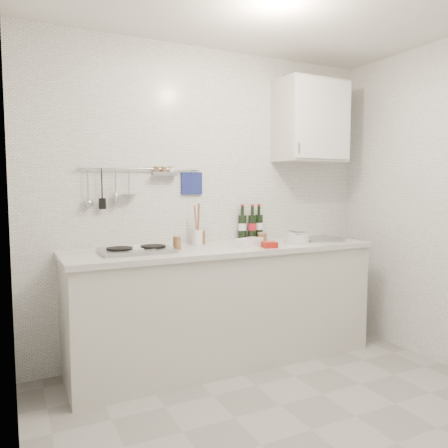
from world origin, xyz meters
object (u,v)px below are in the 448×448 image
plate_stack_hob (133,249)px  wine_bottles (251,223)px  wall_cabinet (311,122)px  plate_stack_sink (297,237)px  utensil_crock (197,235)px

plate_stack_hob → wine_bottles: (1.09, 0.19, 0.14)m
wall_cabinet → plate_stack_sink: size_ratio=3.01×
wine_bottles → plate_stack_hob: bearing=-170.2°
plate_stack_hob → utensil_crock: utensil_crock is taller
wall_cabinet → plate_stack_sink: wall_cabinet is taller
wall_cabinet → wine_bottles: wall_cabinet is taller
wall_cabinet → utensil_crock: size_ratio=2.09×
wall_cabinet → wine_bottles: bearing=167.2°
wall_cabinet → plate_stack_sink: bearing=-147.3°
wall_cabinet → wine_bottles: size_ratio=2.26×
wall_cabinet → utensil_crock: bearing=177.4°
wall_cabinet → plate_stack_hob: 1.91m
wall_cabinet → utensil_crock: wall_cabinet is taller
wine_bottles → utensil_crock: (-0.53, -0.07, -0.08)m
plate_stack_sink → wine_bottles: (-0.28, 0.28, 0.11)m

